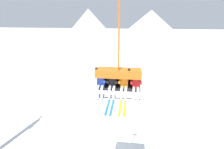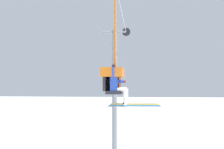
# 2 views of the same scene
# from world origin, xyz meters

# --- Properties ---
(mountain_peak_west) EXTENTS (17.55, 17.55, 9.55)m
(mountain_peak_west) POSITION_xyz_m (-10.04, 36.44, 4.78)
(mountain_peak_west) COLOR white
(mountain_peak_west) RESTS_ON ground_plane
(mountain_peak_central) EXTENTS (23.24, 23.24, 9.51)m
(mountain_peak_central) POSITION_xyz_m (6.34, 49.90, 4.76)
(mountain_peak_central) COLOR white
(mountain_peak_central) RESTS_ON ground_plane
(chairlift_chair) EXTENTS (1.90, 0.74, 4.20)m
(chairlift_chair) POSITION_xyz_m (0.41, -0.73, 5.95)
(chairlift_chair) COLOR #232328
(skier_blue) EXTENTS (0.48, 1.70, 1.34)m
(skier_blue) POSITION_xyz_m (-0.33, -0.94, 5.62)
(skier_blue) COLOR #2847B7
(skier_black) EXTENTS (0.46, 1.70, 1.23)m
(skier_black) POSITION_xyz_m (0.16, -0.95, 5.60)
(skier_black) COLOR black
(skier_orange) EXTENTS (0.48, 1.70, 1.34)m
(skier_orange) POSITION_xyz_m (0.66, -0.94, 5.62)
(skier_orange) COLOR orange
(skier_red) EXTENTS (0.46, 1.70, 1.23)m
(skier_red) POSITION_xyz_m (1.15, -0.95, 5.60)
(skier_red) COLOR red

